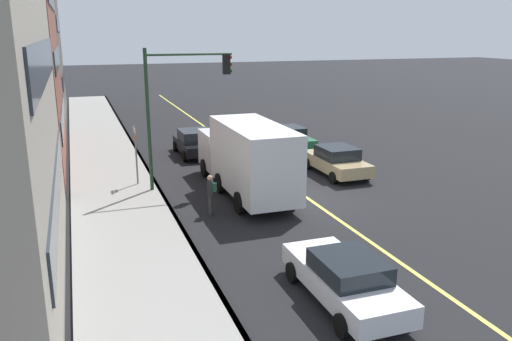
{
  "coord_description": "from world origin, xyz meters",
  "views": [
    {
      "loc": [
        -20.03,
        9.35,
        7.12
      ],
      "look_at": [
        -2.53,
        3.17,
        2.11
      ],
      "focal_mm": 36.25,
      "sensor_mm": 36.0,
      "label": 1
    }
  ],
  "objects_px": {
    "car_tan": "(336,161)",
    "truck_white": "(247,156)",
    "car_black": "(195,142)",
    "street_sign_post": "(136,152)",
    "car_green": "(289,138)",
    "car_white": "(345,278)",
    "traffic_light_mast": "(179,95)",
    "pedestrian_with_backpack": "(211,192)"
  },
  "relations": [
    {
      "from": "pedestrian_with_backpack",
      "to": "street_sign_post",
      "type": "distance_m",
      "value": 5.41
    },
    {
      "from": "car_tan",
      "to": "car_black",
      "type": "relative_size",
      "value": 1.05
    },
    {
      "from": "street_sign_post",
      "to": "traffic_light_mast",
      "type": "bearing_deg",
      "value": -121.18
    },
    {
      "from": "car_tan",
      "to": "traffic_light_mast",
      "type": "bearing_deg",
      "value": 89.55
    },
    {
      "from": "car_green",
      "to": "traffic_light_mast",
      "type": "relative_size",
      "value": 0.71
    },
    {
      "from": "car_white",
      "to": "truck_white",
      "type": "height_order",
      "value": "truck_white"
    },
    {
      "from": "car_green",
      "to": "traffic_light_mast",
      "type": "height_order",
      "value": "traffic_light_mast"
    },
    {
      "from": "car_white",
      "to": "street_sign_post",
      "type": "bearing_deg",
      "value": 17.11
    },
    {
      "from": "car_white",
      "to": "truck_white",
      "type": "bearing_deg",
      "value": -3.28
    },
    {
      "from": "car_green",
      "to": "pedestrian_with_backpack",
      "type": "height_order",
      "value": "pedestrian_with_backpack"
    },
    {
      "from": "car_black",
      "to": "pedestrian_with_backpack",
      "type": "height_order",
      "value": "pedestrian_with_backpack"
    },
    {
      "from": "car_green",
      "to": "car_white",
      "type": "bearing_deg",
      "value": 161.68
    },
    {
      "from": "car_black",
      "to": "street_sign_post",
      "type": "bearing_deg",
      "value": 143.35
    },
    {
      "from": "car_black",
      "to": "pedestrian_with_backpack",
      "type": "distance_m",
      "value": 10.42
    },
    {
      "from": "truck_white",
      "to": "pedestrian_with_backpack",
      "type": "height_order",
      "value": "truck_white"
    },
    {
      "from": "car_black",
      "to": "street_sign_post",
      "type": "distance_m",
      "value": 6.85
    },
    {
      "from": "pedestrian_with_backpack",
      "to": "traffic_light_mast",
      "type": "bearing_deg",
      "value": 6.52
    },
    {
      "from": "car_black",
      "to": "traffic_light_mast",
      "type": "distance_m",
      "value": 7.82
    },
    {
      "from": "truck_white",
      "to": "car_black",
      "type": "bearing_deg",
      "value": 3.32
    },
    {
      "from": "car_white",
      "to": "traffic_light_mast",
      "type": "distance_m",
      "value": 12.41
    },
    {
      "from": "car_black",
      "to": "street_sign_post",
      "type": "relative_size",
      "value": 1.45
    },
    {
      "from": "truck_white",
      "to": "traffic_light_mast",
      "type": "relative_size",
      "value": 1.32
    },
    {
      "from": "car_white",
      "to": "pedestrian_with_backpack",
      "type": "height_order",
      "value": "pedestrian_with_backpack"
    },
    {
      "from": "car_black",
      "to": "street_sign_post",
      "type": "height_order",
      "value": "street_sign_post"
    },
    {
      "from": "pedestrian_with_backpack",
      "to": "car_black",
      "type": "bearing_deg",
      "value": -9.57
    },
    {
      "from": "truck_white",
      "to": "car_tan",
      "type": "bearing_deg",
      "value": -73.94
    },
    {
      "from": "car_tan",
      "to": "pedestrian_with_backpack",
      "type": "distance_m",
      "value": 8.36
    },
    {
      "from": "car_tan",
      "to": "truck_white",
      "type": "relative_size",
      "value": 0.52
    },
    {
      "from": "car_green",
      "to": "truck_white",
      "type": "bearing_deg",
      "value": 145.2
    },
    {
      "from": "car_black",
      "to": "traffic_light_mast",
      "type": "xyz_separation_m",
      "value": [
        -6.59,
        2.15,
        3.61
      ]
    },
    {
      "from": "car_white",
      "to": "traffic_light_mast",
      "type": "relative_size",
      "value": 0.71
    },
    {
      "from": "car_white",
      "to": "car_tan",
      "type": "bearing_deg",
      "value": -26.96
    },
    {
      "from": "car_tan",
      "to": "car_green",
      "type": "relative_size",
      "value": 0.97
    },
    {
      "from": "car_tan",
      "to": "car_black",
      "type": "bearing_deg",
      "value": 41.08
    },
    {
      "from": "car_tan",
      "to": "car_white",
      "type": "distance_m",
      "value": 13.03
    },
    {
      "from": "pedestrian_with_backpack",
      "to": "traffic_light_mast",
      "type": "height_order",
      "value": "traffic_light_mast"
    },
    {
      "from": "truck_white",
      "to": "car_green",
      "type": "bearing_deg",
      "value": -34.8
    },
    {
      "from": "car_green",
      "to": "car_white",
      "type": "xyz_separation_m",
      "value": [
        -17.66,
        5.85,
        -0.03
      ]
    },
    {
      "from": "truck_white",
      "to": "car_white",
      "type": "bearing_deg",
      "value": 176.72
    },
    {
      "from": "car_green",
      "to": "car_black",
      "type": "relative_size",
      "value": 1.08
    },
    {
      "from": "car_tan",
      "to": "pedestrian_with_backpack",
      "type": "height_order",
      "value": "pedestrian_with_backpack"
    },
    {
      "from": "car_white",
      "to": "pedestrian_with_backpack",
      "type": "relative_size",
      "value": 2.8
    }
  ]
}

